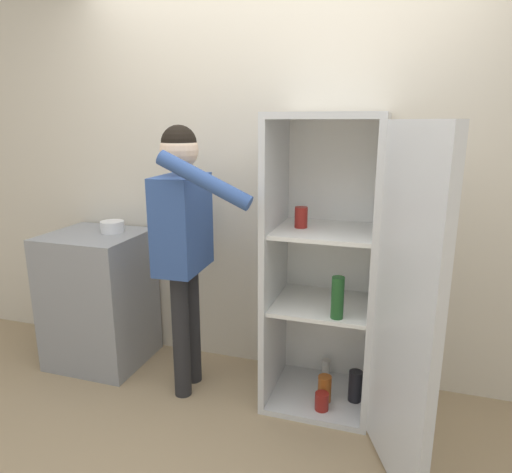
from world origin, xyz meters
name	(u,v)px	position (x,y,z in m)	size (l,w,h in m)	color
ground_plane	(223,455)	(0.00, 0.00, 0.00)	(12.00, 12.00, 0.00)	tan
wall_back	(276,180)	(0.00, 0.98, 1.27)	(7.00, 0.06, 2.55)	beige
refrigerator	(341,275)	(0.48, 0.56, 0.83)	(0.88, 1.12, 1.69)	silver
person	(184,228)	(-0.43, 0.51, 1.04)	(0.62, 0.53, 1.62)	#262628
counter	(99,298)	(-1.16, 0.65, 0.46)	(0.62, 0.56, 0.92)	gray
bowl	(112,227)	(-1.06, 0.72, 0.95)	(0.16, 0.16, 0.08)	white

